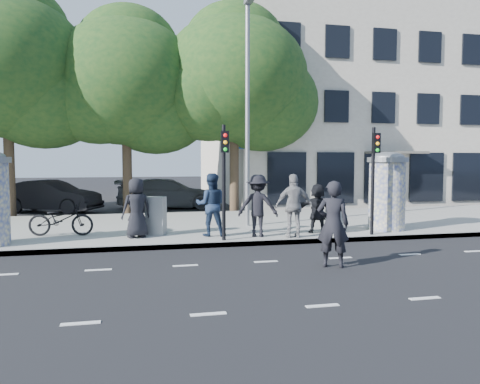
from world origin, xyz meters
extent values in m
plane|color=black|center=(0.00, 0.00, 0.00)|extent=(120.00, 120.00, 0.00)
cube|color=gray|center=(0.00, 7.50, 0.07)|extent=(40.00, 8.00, 0.15)
cube|color=slate|center=(0.00, 3.55, 0.07)|extent=(40.00, 0.10, 0.16)
cube|color=silver|center=(0.00, -2.20, 0.00)|extent=(32.00, 0.12, 0.01)
cube|color=silver|center=(0.00, 1.40, 0.00)|extent=(32.00, 0.12, 0.01)
cylinder|color=beige|center=(5.20, 4.70, 1.30)|extent=(1.20, 1.20, 2.30)
cylinder|color=slate|center=(5.20, 4.70, 2.53)|extent=(1.36, 1.36, 0.16)
ellipsoid|color=slate|center=(5.20, 4.70, 2.61)|extent=(1.10, 1.10, 0.38)
cylinder|color=black|center=(-0.60, 3.85, 1.85)|extent=(0.11, 0.11, 3.40)
cube|color=black|center=(-0.60, 3.67, 3.05)|extent=(0.22, 0.14, 0.62)
cylinder|color=black|center=(4.20, 3.85, 1.85)|extent=(0.11, 0.11, 3.40)
cube|color=black|center=(4.20, 3.67, 3.05)|extent=(0.22, 0.14, 0.62)
cylinder|color=slate|center=(0.80, 6.70, 4.15)|extent=(0.16, 0.16, 8.00)
cylinder|color=#38281C|center=(-8.50, 12.50, 2.36)|extent=(0.44, 0.44, 4.73)
ellipsoid|color=#153B17|center=(-8.50, 12.50, 6.51)|extent=(7.20, 7.20, 6.12)
cylinder|color=#38281C|center=(-3.50, 12.70, 2.21)|extent=(0.44, 0.44, 4.41)
ellipsoid|color=#153B17|center=(-3.50, 12.70, 6.08)|extent=(6.80, 6.80, 5.78)
cylinder|color=#38281C|center=(1.50, 12.30, 2.29)|extent=(0.44, 0.44, 4.59)
ellipsoid|color=#153B17|center=(1.50, 12.30, 6.32)|extent=(7.00, 7.00, 5.95)
cube|color=#AFA393|center=(12.00, 20.00, 6.00)|extent=(20.00, 15.00, 12.00)
cube|color=black|center=(12.00, 12.45, 1.60)|extent=(18.00, 0.10, 2.60)
cube|color=#59544C|center=(10.00, 12.10, 2.90)|extent=(3.20, 0.90, 0.12)
cube|color=#194C8C|center=(2.50, 12.45, 3.20)|extent=(1.60, 0.06, 0.30)
imported|color=black|center=(-3.12, 4.89, 1.07)|extent=(1.04, 0.86, 1.84)
imported|color=black|center=(-3.12, 4.88, 0.99)|extent=(0.72, 0.61, 1.69)
imported|color=#192740|center=(-0.84, 4.72, 1.13)|extent=(1.07, 0.90, 1.96)
imported|color=black|center=(0.55, 4.29, 1.11)|extent=(1.41, 1.10, 1.93)
imported|color=gray|center=(1.58, 3.85, 1.13)|extent=(1.20, 0.76, 1.95)
imported|color=black|center=(2.62, 4.52, 0.96)|extent=(1.58, 1.10, 1.61)
imported|color=black|center=(1.38, 0.51, 1.02)|extent=(0.88, 0.76, 2.05)
imported|color=black|center=(-5.43, 5.78, 0.67)|extent=(0.96, 2.06, 1.04)
cube|color=gray|center=(-2.52, 5.28, 0.76)|extent=(0.70, 0.61, 1.21)
cube|color=slate|center=(3.22, 4.50, 0.68)|extent=(0.53, 0.40, 1.06)
imported|color=black|center=(-7.09, 14.13, 0.77)|extent=(3.39, 4.95, 1.54)
imported|color=#4D5054|center=(-1.46, 14.85, 0.77)|extent=(2.65, 5.47, 1.53)
camera|label=1|loc=(-3.14, -9.64, 2.54)|focal=35.00mm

